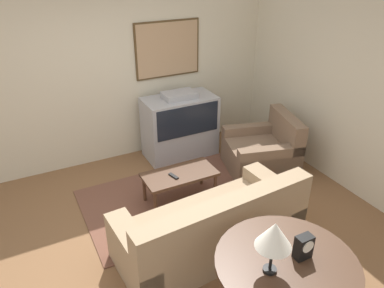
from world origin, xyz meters
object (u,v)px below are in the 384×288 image
(coffee_table, at_px, (180,176))
(armchair, at_px, (263,153))
(couch, at_px, (212,228))
(table_lamp, at_px, (274,236))
(mantel_clock, at_px, (304,247))
(console_table, at_px, (287,268))
(tv, at_px, (180,126))

(coffee_table, bearing_deg, armchair, 5.17)
(coffee_table, bearing_deg, couch, -94.65)
(table_lamp, relative_size, mantel_clock, 2.21)
(coffee_table, bearing_deg, console_table, -90.99)
(couch, height_order, mantel_clock, mantel_clock)
(tv, bearing_deg, coffee_table, -115.73)
(tv, distance_m, table_lamp, 3.41)
(tv, distance_m, mantel_clock, 3.31)
(armchair, distance_m, coffee_table, 1.44)
(console_table, bearing_deg, table_lamp, -177.74)
(console_table, relative_size, mantel_clock, 5.47)
(armchair, bearing_deg, tv, -123.32)
(couch, bearing_deg, console_table, 88.24)
(tv, relative_size, armchair, 0.97)
(tv, bearing_deg, mantel_clock, -97.76)
(tv, xyz_separation_m, couch, (-0.63, -2.14, -0.21))
(coffee_table, height_order, console_table, console_table)
(table_lamp, bearing_deg, armchair, 53.62)
(console_table, xyz_separation_m, table_lamp, (-0.19, -0.01, 0.42))
(armchair, relative_size, console_table, 0.98)
(couch, distance_m, mantel_clock, 1.28)
(coffee_table, xyz_separation_m, mantel_clock, (0.10, -2.12, 0.51))
(console_table, bearing_deg, armchair, 56.72)
(mantel_clock, bearing_deg, armchair, 59.40)
(couch, xyz_separation_m, mantel_clock, (0.19, -1.12, 0.58))
(armchair, xyz_separation_m, coffee_table, (-1.44, -0.13, 0.08))
(armchair, height_order, table_lamp, table_lamp)
(couch, distance_m, armchair, 1.89)
(tv, relative_size, coffee_table, 1.17)
(armchair, bearing_deg, couch, -37.93)
(armchair, bearing_deg, coffee_table, -69.45)
(mantel_clock, bearing_deg, tv, 82.24)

